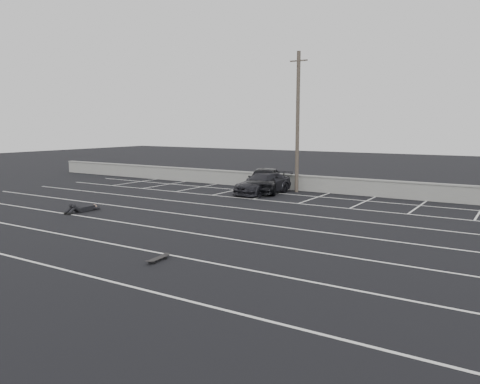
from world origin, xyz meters
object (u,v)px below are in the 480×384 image
Objects in this scene: car_right at (263,183)px; car_left at (264,180)px; skateboard at (158,259)px; person at (87,206)px; utility_pole at (298,122)px.

car_left is at bearing 118.40° from car_right.
car_left is at bearing 102.51° from skateboard.
person is at bearing -107.67° from car_right.
utility_pole is (1.78, 1.20, 3.78)m from car_left.
person is (-4.75, -10.18, -0.42)m from car_right.
car_right is (0.26, -0.69, -0.16)m from car_left.
car_left is 0.75m from car_right.
utility_pole is at bearing 58.52° from car_right.
skateboard is at bearing -92.74° from car_left.
car_left is at bearing 65.48° from person.
skateboard is at bearing -65.90° from car_right.
car_left is 0.54× the size of utility_pole.
utility_pole reaches higher than car_right.
car_right is 0.51× the size of utility_pole.
car_right is at bearing 62.90° from person.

